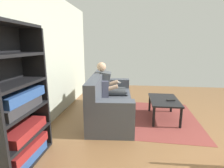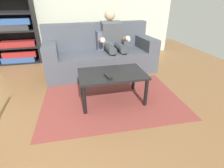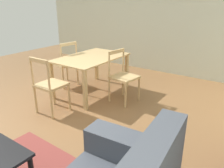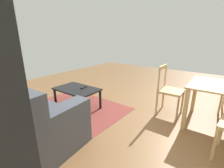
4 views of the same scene
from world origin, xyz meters
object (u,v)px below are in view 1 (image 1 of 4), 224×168
(couch, at_px, (109,101))
(person_lounging, at_px, (110,87))
(coffee_table, at_px, (164,102))
(tv_remote, at_px, (171,100))
(bookshelf, at_px, (17,112))

(couch, distance_m, person_lounging, 0.37)
(coffee_table, distance_m, tv_remote, 0.16)
(tv_remote, bearing_deg, couch, 72.13)
(couch, bearing_deg, bookshelf, 151.70)
(coffee_table, bearing_deg, tv_remote, -124.34)
(couch, xyz_separation_m, coffee_table, (-0.04, -1.18, 0.03))
(couch, height_order, bookshelf, bookshelf)
(person_lounging, xyz_separation_m, coffee_table, (-0.30, -1.18, -0.23))
(couch, relative_size, person_lounging, 1.86)
(person_lounging, distance_m, coffee_table, 1.24)
(tv_remote, bearing_deg, coffee_table, 43.10)
(couch, height_order, tv_remote, couch)
(couch, distance_m, coffee_table, 1.18)
(couch, relative_size, bookshelf, 1.21)
(couch, xyz_separation_m, person_lounging, (0.26, 0.00, 0.26))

